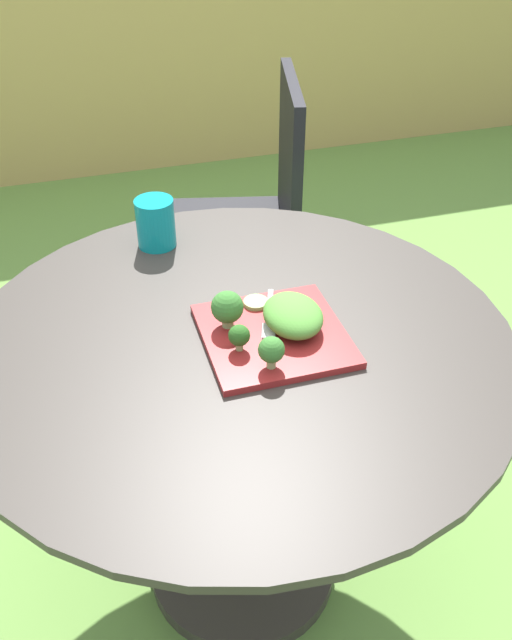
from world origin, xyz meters
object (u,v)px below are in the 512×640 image
(patio_chair, at_px, (252,207))
(fork, at_px, (269,318))
(drinking_glass, at_px, (156,225))
(salad_plate, at_px, (274,335))

(patio_chair, relative_size, fork, 5.96)
(fork, bearing_deg, drinking_glass, 112.59)
(salad_plate, bearing_deg, fork, 84.16)
(salad_plate, bearing_deg, patio_chair, 76.27)
(drinking_glass, height_order, fork, drinking_glass)
(patio_chair, distance_m, fork, 0.86)
(drinking_glass, relative_size, fork, 0.71)
(salad_plate, xyz_separation_m, drinking_glass, (-0.14, 0.39, 0.04))
(salad_plate, height_order, fork, fork)
(fork, bearing_deg, patio_chair, 75.89)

